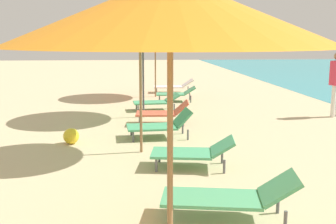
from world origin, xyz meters
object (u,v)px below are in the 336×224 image
(lounger_second_shoreside, at_px, (231,196))
(umbrella_fourth, at_px, (143,16))
(umbrella_farthest, at_px, (155,26))
(lounger_farthest_inland, at_px, (176,93))
(lounger_third_inland, at_px, (194,151))
(beach_ball, at_px, (71,136))
(umbrella_second, at_px, (170,12))
(lounger_third_shoreside, at_px, (161,124))
(umbrella_third, at_px, (140,15))
(lounger_farthest_shoreside, at_px, (174,86))
(lounger_fourth_inland, at_px, (163,112))
(lounger_fourth_shoreside, at_px, (157,101))

(lounger_second_shoreside, xyz_separation_m, umbrella_fourth, (-0.86, 6.31, 2.33))
(umbrella_farthest, xyz_separation_m, lounger_farthest_inland, (0.63, -1.16, -2.21))
(lounger_third_inland, height_order, beach_ball, lounger_third_inland)
(umbrella_second, relative_size, umbrella_farthest, 0.93)
(umbrella_fourth, bearing_deg, lounger_third_shoreside, -82.23)
(umbrella_third, distance_m, lounger_third_shoreside, 2.46)
(lounger_third_shoreside, relative_size, lounger_farthest_shoreside, 0.89)
(umbrella_third, bearing_deg, beach_ball, 153.04)
(lounger_farthest_shoreside, bearing_deg, umbrella_third, 82.71)
(umbrella_third, bearing_deg, lounger_second_shoreside, -71.51)
(lounger_second_shoreside, distance_m, umbrella_farthest, 10.35)
(umbrella_fourth, bearing_deg, beach_ball, -119.04)
(lounger_second_shoreside, relative_size, lounger_fourth_inland, 1.22)
(beach_ball, bearing_deg, lounger_fourth_inland, 41.58)
(lounger_fourth_inland, bearing_deg, lounger_third_shoreside, 88.07)
(lounger_third_inland, height_order, lounger_farthest_inland, lounger_farthest_inland)
(lounger_fourth_shoreside, relative_size, lounger_farthest_shoreside, 0.89)
(lounger_farthest_shoreside, bearing_deg, beach_ball, 72.18)
(lounger_second_shoreside, relative_size, lounger_farthest_shoreside, 1.04)
(lounger_second_shoreside, xyz_separation_m, umbrella_third, (-0.98, 2.92, 2.17))
(lounger_second_shoreside, relative_size, umbrella_farthest, 0.58)
(umbrella_second, xyz_separation_m, lounger_second_shoreside, (0.79, 1.12, -1.97))
(lounger_fourth_shoreside, height_order, lounger_farthest_inland, lounger_farthest_inland)
(lounger_farthest_inland, bearing_deg, umbrella_farthest, -57.22)
(lounger_fourth_shoreside, distance_m, lounger_farthest_inland, 1.79)
(lounger_third_shoreside, relative_size, lounger_fourth_inland, 1.05)
(lounger_second_shoreside, bearing_deg, umbrella_second, 64.48)
(lounger_second_shoreside, distance_m, beach_ball, 4.32)
(umbrella_fourth, distance_m, beach_ball, 3.94)
(umbrella_third, xyz_separation_m, lounger_third_inland, (0.83, -0.98, -2.19))
(lounger_third_inland, bearing_deg, lounger_farthest_shoreside, -85.00)
(beach_ball, bearing_deg, lounger_farthest_inland, 63.71)
(lounger_second_shoreside, xyz_separation_m, beach_ball, (-2.35, 3.62, -0.13))
(umbrella_third, distance_m, lounger_third_inland, 2.54)
(umbrella_second, relative_size, lounger_farthest_inland, 1.95)
(lounger_second_shoreside, relative_size, lounger_farthest_inland, 1.21)
(lounger_third_shoreside, distance_m, lounger_fourth_shoreside, 3.33)
(umbrella_fourth, bearing_deg, umbrella_second, -89.48)
(umbrella_third, bearing_deg, lounger_farthest_shoreside, 80.40)
(lounger_third_inland, height_order, lounger_fourth_inland, lounger_fourth_inland)
(lounger_third_inland, xyz_separation_m, lounger_farthest_shoreside, (0.57, 9.24, -0.00))
(lounger_third_shoreside, xyz_separation_m, umbrella_fourth, (-0.32, 2.31, 2.34))
(umbrella_second, bearing_deg, lounger_farthest_inland, 83.91)
(lounger_third_shoreside, bearing_deg, lounger_second_shoreside, 93.56)
(umbrella_farthest, bearing_deg, beach_ball, -107.12)
(umbrella_second, xyz_separation_m, lounger_third_inland, (0.64, 3.06, -2.00))
(umbrella_third, xyz_separation_m, lounger_farthest_inland, (1.26, 6.03, -2.19))
(umbrella_farthest, height_order, lounger_farthest_inland, umbrella_farthest)
(umbrella_fourth, xyz_separation_m, lounger_farthest_shoreside, (1.28, 4.87, -2.36))
(umbrella_second, xyz_separation_m, beach_ball, (-1.56, 4.74, -2.11))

